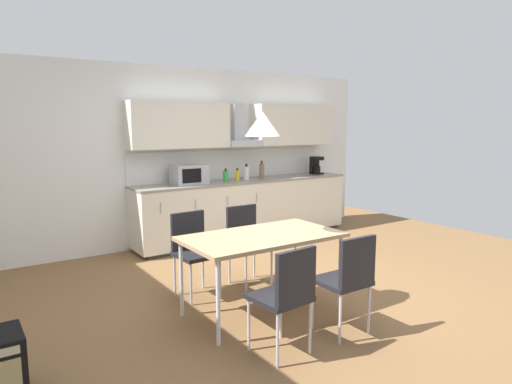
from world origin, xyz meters
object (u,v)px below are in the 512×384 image
(bottle_green, at_px, (226,176))
(bottle_white, at_px, (246,173))
(microwave, at_px, (189,174))
(chair_near_left, at_px, (287,290))
(chair_far_left, at_px, (193,245))
(chair_far_right, at_px, (246,236))
(bottle_brown, at_px, (262,171))
(coffee_maker, at_px, (316,165))
(dining_table, at_px, (262,240))
(pendant_lamp, at_px, (263,124))
(bottle_yellow, at_px, (237,175))
(chair_near_right, at_px, (348,274))

(bottle_green, bearing_deg, bottle_white, 3.98)
(microwave, relative_size, bottle_white, 1.94)
(bottle_white, bearing_deg, chair_near_left, -118.13)
(chair_far_left, bearing_deg, chair_far_right, 0.01)
(bottle_white, bearing_deg, chair_far_left, -136.01)
(microwave, height_order, bottle_brown, bottle_brown)
(bottle_brown, relative_size, bottle_white, 1.14)
(coffee_maker, distance_m, bottle_green, 1.84)
(microwave, height_order, chair_near_left, microwave)
(coffee_maker, distance_m, chair_near_left, 4.65)
(bottle_white, bearing_deg, bottle_green, -176.02)
(dining_table, bearing_deg, microwave, 79.48)
(bottle_white, distance_m, dining_table, 2.90)
(pendant_lamp, bearing_deg, chair_near_left, -112.21)
(dining_table, relative_size, chair_far_right, 1.68)
(dining_table, distance_m, chair_far_right, 0.87)
(dining_table, height_order, chair_far_left, chair_far_left)
(bottle_white, bearing_deg, microwave, 179.22)
(bottle_green, bearing_deg, chair_far_right, -113.15)
(bottle_yellow, distance_m, dining_table, 2.85)
(bottle_yellow, relative_size, bottle_green, 0.97)
(bottle_green, distance_m, chair_near_right, 3.37)
(bottle_white, distance_m, chair_near_left, 3.76)
(bottle_yellow, height_order, chair_far_right, bottle_yellow)
(bottle_yellow, relative_size, bottle_brown, 0.67)
(microwave, xyz_separation_m, coffee_maker, (2.42, 0.03, 0.01))
(bottle_brown, height_order, pendant_lamp, pendant_lamp)
(bottle_yellow, xyz_separation_m, bottle_brown, (0.44, -0.02, 0.04))
(bottle_white, bearing_deg, dining_table, -119.88)
(bottle_green, bearing_deg, dining_table, -112.97)
(bottle_white, distance_m, chair_far_right, 2.09)
(microwave, xyz_separation_m, chair_far_left, (-0.80, -1.72, -0.53))
(dining_table, relative_size, chair_near_left, 1.68)
(chair_near_left, bearing_deg, microwave, 76.56)
(chair_far_left, bearing_deg, dining_table, -67.03)
(microwave, bearing_deg, pendant_lamp, -100.52)
(chair_far_left, distance_m, pendant_lamp, 1.51)
(bottle_brown, bearing_deg, dining_table, -124.59)
(bottle_white, distance_m, chair_near_right, 3.50)
(microwave, distance_m, dining_table, 2.58)
(chair_near_left, bearing_deg, bottle_brown, 58.11)
(chair_near_right, bearing_deg, chair_far_left, 112.82)
(chair_near_left, relative_size, chair_far_left, 1.00)
(dining_table, height_order, chair_near_left, chair_near_left)
(bottle_yellow, distance_m, bottle_brown, 0.44)
(bottle_yellow, distance_m, chair_far_left, 2.42)
(chair_far_right, bearing_deg, bottle_white, 57.08)
(bottle_brown, distance_m, bottle_green, 0.68)
(pendant_lamp, bearing_deg, microwave, 79.48)
(bottle_yellow, relative_size, chair_near_left, 0.22)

